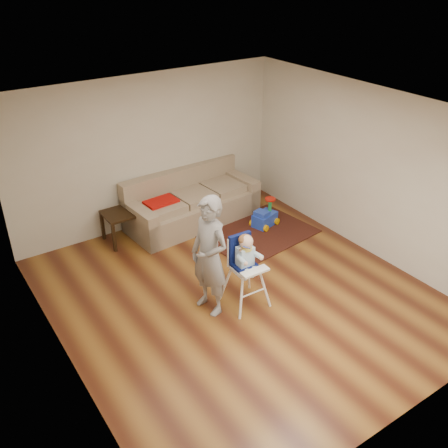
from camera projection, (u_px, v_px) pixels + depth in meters
ground at (239, 294)px, 7.31m from camera, size 5.50×5.50×0.00m
room_envelope at (219, 164)px, 6.79m from camera, size 5.04×5.52×2.72m
sofa at (193, 199)px, 9.04m from camera, size 2.50×1.18×0.94m
side_table at (122, 227)px, 8.53m from camera, size 0.55×0.55×0.55m
area_rug at (258, 233)px, 8.87m from camera, size 2.01×1.60×0.01m
ride_on_toy at (265, 213)px, 9.01m from camera, size 0.52×0.43×0.49m
toy_ball at (237, 245)px, 8.38m from camera, size 0.13×0.13×0.13m
high_chair at (245, 271)px, 6.88m from camera, size 0.54×0.54×1.12m
adult at (210, 256)px, 6.62m from camera, size 0.51×0.69×1.73m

